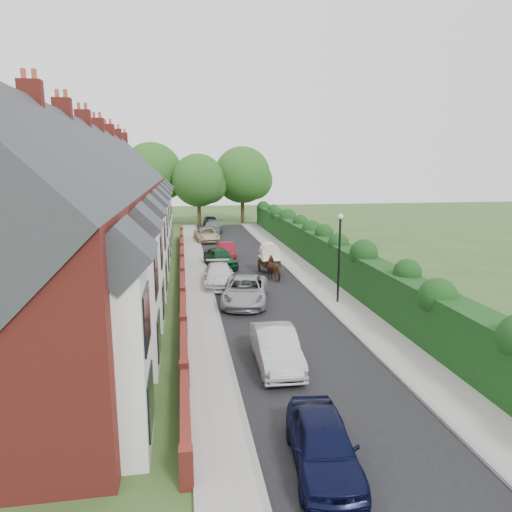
{
  "coord_description": "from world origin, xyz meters",
  "views": [
    {
      "loc": [
        -5.27,
        -20.03,
        7.8
      ],
      "look_at": [
        -0.74,
        7.66,
        2.2
      ],
      "focal_mm": 32.0,
      "sensor_mm": 36.0,
      "label": 1
    }
  ],
  "objects": [
    {
      "name": "horse",
      "position": [
        0.98,
        10.01,
        0.8
      ],
      "size": [
        1.48,
        2.09,
        1.61
      ],
      "primitive_type": "imported",
      "rotation": [
        0.0,
        0.0,
        3.5
      ],
      "color": "#4C2B1B",
      "rests_on": "ground"
    },
    {
      "name": "tree_far_back",
      "position": [
        -8.59,
        43.08,
        6.62
      ],
      "size": [
        8.4,
        8.0,
        10.82
      ],
      "color": "#332316",
      "rests_on": "ground"
    },
    {
      "name": "horse_cart",
      "position": [
        0.98,
        12.06,
        1.29
      ],
      "size": [
        1.42,
        3.14,
        2.26
      ],
      "color": "black",
      "rests_on": "ground"
    },
    {
      "name": "lamppost",
      "position": [
        3.4,
        4.0,
        3.3
      ],
      "size": [
        0.32,
        0.32,
        5.16
      ],
      "color": "black",
      "rests_on": "ground"
    },
    {
      "name": "car_silver_b",
      "position": [
        -1.8,
        5.0,
        0.74
      ],
      "size": [
        3.46,
        5.7,
        1.48
      ],
      "primitive_type": "imported",
      "rotation": [
        0.0,
        0.0,
        -0.2
      ],
      "color": "#97999E",
      "rests_on": "ground"
    },
    {
      "name": "car_white",
      "position": [
        -2.99,
        9.09,
        0.69
      ],
      "size": [
        2.15,
        4.83,
        1.38
      ],
      "primitive_type": "imported",
      "rotation": [
        0.0,
        0.0,
        -0.05
      ],
      "color": "silver",
      "rests_on": "ground"
    },
    {
      "name": "hedge",
      "position": [
        5.4,
        11.0,
        1.6
      ],
      "size": [
        2.1,
        58.0,
        2.85
      ],
      "color": "#103511",
      "rests_on": "ground"
    },
    {
      "name": "terrace_row",
      "position": [
        -10.87,
        9.98,
        4.47
      ],
      "size": [
        9.05,
        40.5,
        11.5
      ],
      "color": "maroon",
      "rests_on": "ground"
    },
    {
      "name": "car_navy",
      "position": [
        -1.83,
        -9.8,
        0.7
      ],
      "size": [
        2.08,
        4.24,
        1.39
      ],
      "primitive_type": "imported",
      "rotation": [
        0.0,
        0.0,
        -0.11
      ],
      "color": "black",
      "rests_on": "ground"
    },
    {
      "name": "car_black",
      "position": [
        -1.6,
        38.6,
        0.73
      ],
      "size": [
        1.91,
        4.37,
        1.47
      ],
      "primitive_type": "imported",
      "rotation": [
        0.0,
        0.0,
        0.04
      ],
      "color": "black",
      "rests_on": "ground"
    },
    {
      "name": "ground",
      "position": [
        0.0,
        0.0,
        0.0
      ],
      "size": [
        140.0,
        140.0,
        0.0
      ],
      "primitive_type": "plane",
      "color": "#2D4C1E",
      "rests_on": "ground"
    },
    {
      "name": "kerb_house_side",
      "position": [
        -3.55,
        11.0,
        0.07
      ],
      "size": [
        0.18,
        58.0,
        0.13
      ],
      "primitive_type": "cube",
      "color": "gray",
      "rests_on": "ground"
    },
    {
      "name": "pavement_hedge_side",
      "position": [
        3.6,
        11.0,
        0.06
      ],
      "size": [
        2.2,
        58.0,
        0.12
      ],
      "primitive_type": "cube",
      "color": "#9A9692",
      "rests_on": "ground"
    },
    {
      "name": "kerb_hedge_side",
      "position": [
        2.55,
        11.0,
        0.07
      ],
      "size": [
        0.18,
        58.0,
        0.13
      ],
      "primitive_type": "cube",
      "color": "gray",
      "rests_on": "ground"
    },
    {
      "name": "car_beige",
      "position": [
        -2.77,
        27.22,
        0.68
      ],
      "size": [
        2.66,
        5.09,
        1.37
      ],
      "primitive_type": "imported",
      "rotation": [
        0.0,
        0.0,
        0.08
      ],
      "color": "#CBB692",
      "rests_on": "ground"
    },
    {
      "name": "road",
      "position": [
        -0.5,
        11.0,
        0.01
      ],
      "size": [
        6.0,
        58.0,
        0.02
      ],
      "primitive_type": "cube",
      "color": "black",
      "rests_on": "ground"
    },
    {
      "name": "car_red",
      "position": [
        -1.6,
        18.2,
        0.64
      ],
      "size": [
        1.41,
        3.93,
        1.29
      ],
      "primitive_type": "imported",
      "rotation": [
        0.0,
        0.0,
        -0.01
      ],
      "color": "maroon",
      "rests_on": "ground"
    },
    {
      "name": "tree_far_left",
      "position": [
        -2.65,
        40.08,
        5.71
      ],
      "size": [
        7.14,
        6.8,
        9.29
      ],
      "color": "#332316",
      "rests_on": "ground"
    },
    {
      "name": "car_grey",
      "position": [
        -1.81,
        32.08,
        0.73
      ],
      "size": [
        3.06,
        5.37,
        1.47
      ],
      "primitive_type": "imported",
      "rotation": [
        0.0,
        0.0,
        -0.21
      ],
      "color": "slate",
      "rests_on": "ground"
    },
    {
      "name": "tree_far_right",
      "position": [
        3.39,
        42.08,
        6.31
      ],
      "size": [
        7.98,
        7.6,
        10.31
      ],
      "color": "#332316",
      "rests_on": "ground"
    },
    {
      "name": "garden_wall_row",
      "position": [
        -5.35,
        10.0,
        0.46
      ],
      "size": [
        0.35,
        40.35,
        1.1
      ],
      "color": "maroon",
      "rests_on": "ground"
    },
    {
      "name": "car_silver_a",
      "position": [
        -1.76,
        -3.49,
        0.74
      ],
      "size": [
        1.66,
        4.51,
        1.47
      ],
      "primitive_type": "imported",
      "rotation": [
        0.0,
        0.0,
        -0.02
      ],
      "color": "#ABAAAF",
      "rests_on": "ground"
    },
    {
      "name": "car_green",
      "position": [
        -2.43,
        14.56,
        0.76
      ],
      "size": [
        2.74,
        4.77,
        1.53
      ],
      "primitive_type": "imported",
      "rotation": [
        0.0,
        0.0,
        0.22
      ],
      "color": "#0F351B",
      "rests_on": "ground"
    },
    {
      "name": "pavement_house_side",
      "position": [
        -4.35,
        11.0,
        0.06
      ],
      "size": [
        1.7,
        58.0,
        0.12
      ],
      "primitive_type": "cube",
      "color": "#9A9692",
      "rests_on": "ground"
    }
  ]
}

